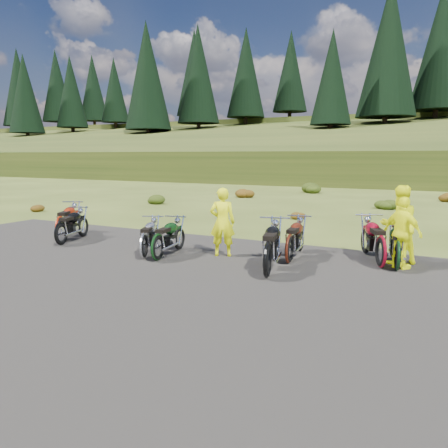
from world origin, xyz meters
The scene contains 38 objects.
ground centered at (0.00, 0.00, 0.00)m, with size 300.00×300.00×0.00m, color #3E4A18.
gravel_pad centered at (0.00, -2.00, 0.00)m, with size 20.00×12.00×0.04m, color black.
hill_slope centered at (0.00, 50.00, 0.00)m, with size 300.00×46.00×3.00m, color #2A3913, non-canonical shape.
hill_plateau centered at (0.00, 110.00, 0.00)m, with size 300.00×90.00×9.17m, color #2A3913.
conifer_5 centered at (-105.00, 78.00, 18.16)m, with size 6.16×6.16×16.00m.
conifer_8 centered at (-87.00, 65.00, 18.57)m, with size 7.92×7.92×20.00m.
conifer_9 centered at (-81.00, 71.00, 19.26)m, with size 7.48×7.48×19.00m.
conifer_10 centered at (-75.00, 77.00, 19.16)m, with size 7.04×7.04×18.00m.
conifer_11 centered at (-69.00, 52.00, 14.47)m, with size 6.60×6.60×17.00m.
conifer_12 centered at (-63.00, 58.00, 15.17)m, with size 6.16×6.16×16.00m.
conifer_13 centered at (-57.00, 64.00, 15.86)m, with size 5.72×5.72×15.00m.
conifer_14 centered at (-51.00, 70.00, 16.55)m, with size 5.28×5.28×14.00m.
conifer_15 centered at (-45.00, 76.00, 20.16)m, with size 7.92×7.92×20.00m.
conifer_16 centered at (-39.00, 51.00, 15.28)m, with size 7.48×7.48×19.00m.
conifer_17 centered at (-33.00, 57.00, 15.97)m, with size 7.04×7.04×18.00m.
conifer_18 centered at (-27.00, 63.00, 16.66)m, with size 6.60×6.60×17.00m.
conifer_19 centered at (-21.00, 69.00, 17.36)m, with size 6.16×6.16×16.00m.
conifer_20 centered at (-15.00, 75.00, 17.65)m, with size 5.72×5.72×15.00m.
conifer_21 centered at (-9.00, 50.00, 12.56)m, with size 5.28×5.28×14.00m.
conifer_22 centered at (-3.00, 56.00, 16.77)m, with size 7.92×7.92×20.00m.
conifer_23 centered at (3.00, 62.00, 17.47)m, with size 7.48×7.48×19.00m.
shrub_0 centered at (-12.00, 6.00, 0.23)m, with size 0.77×0.77×0.45m, color #5E280B.
shrub_1 centered at (-9.10, 11.30, 0.31)m, with size 1.03×1.03×0.61m, color #24380E.
shrub_2 centered at (-6.20, 16.60, 0.38)m, with size 1.30×1.30×0.77m, color #5E280B.
shrub_3 centered at (-3.30, 21.90, 0.46)m, with size 1.56×1.56×0.92m, color #24380E.
shrub_4 centered at (-0.40, 9.20, 0.23)m, with size 0.77×0.77×0.45m, color #5E280B.
shrub_5 centered at (2.50, 14.50, 0.31)m, with size 1.03×1.03×0.61m, color #24380E.
motorcycle_0 centered at (-4.82, 0.71, 0.00)m, with size 1.98×0.66×1.04m, color black, non-canonical shape.
motorcycle_1 centered at (-5.45, 1.26, 0.00)m, with size 2.13×0.71×1.12m, color maroon, non-canonical shape.
motorcycle_2 centered at (-1.17, 0.43, 0.00)m, with size 1.94×0.65×1.02m, color black, non-canonical shape.
motorcycle_3 centered at (-1.61, 0.44, 0.00)m, with size 1.88×0.63×0.98m, color #B5B5BA, non-canonical shape.
motorcycle_4 centered at (1.84, 1.68, 0.00)m, with size 2.03×0.68×1.07m, color #48170C, non-canonical shape.
motorcycle_5 centered at (1.84, 0.22, 0.00)m, with size 2.25×0.75×1.18m, color black, non-canonical shape.
motorcycle_6 centered at (3.90, 2.24, 0.00)m, with size 2.16×0.72×1.13m, color maroon, non-canonical shape.
motorcycle_7 centered at (4.27, 2.14, 0.00)m, with size 1.97×0.66×1.03m, color black, non-canonical shape.
person_middle centered at (0.03, 1.64, 0.90)m, with size 0.66×0.43×1.80m, color #EBF20C.
person_right_a centered at (4.19, 2.87, 0.96)m, with size 0.93×0.72×1.91m, color #EBF20C.
person_right_b centered at (4.33, 2.38, 0.84)m, with size 0.98×0.41×1.68m, color #EBF20C.
Camera 1 is at (5.16, -8.33, 2.65)m, focal length 35.00 mm.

